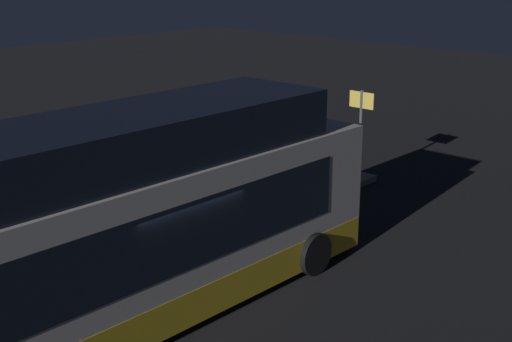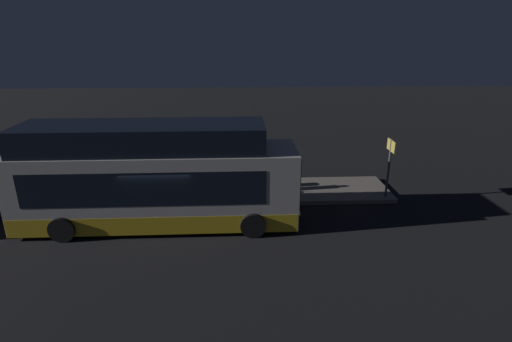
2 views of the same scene
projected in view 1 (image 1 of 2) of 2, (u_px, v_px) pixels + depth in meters
ground at (159, 313)px, 13.97m from camera, size 80.00×80.00×0.00m
platform at (70, 264)px, 15.95m from camera, size 20.00×2.98×0.19m
bus_lead at (138, 228)px, 13.40m from camera, size 10.79×2.88×4.02m
passenger_boarding at (71, 207)px, 16.54m from camera, size 0.63×0.58×1.68m
passenger_waiting at (201, 184)px, 18.10m from camera, size 0.61×0.61×1.75m
passenger_with_bags at (130, 219)px, 15.92m from camera, size 0.59×0.47×1.63m
suitcase at (224, 206)px, 18.45m from camera, size 0.42×0.21×0.82m
sign_post at (361, 121)px, 21.39m from camera, size 0.10×0.86×2.67m
trash_bin at (219, 190)px, 19.57m from camera, size 0.44×0.44×0.65m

